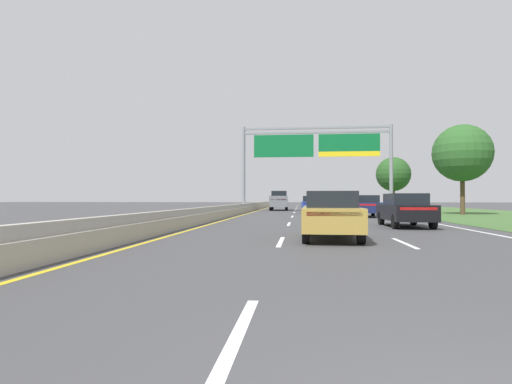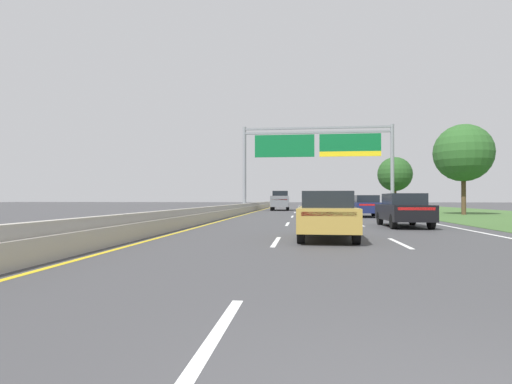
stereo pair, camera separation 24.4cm
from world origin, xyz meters
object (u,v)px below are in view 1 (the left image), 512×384
object	(u,v)px
car_gold_centre_lane_sedan	(331,214)
roadside_tree_mid	(462,153)
car_black_right_lane_sedan	(405,209)
pickup_truck_grey	(279,201)
car_navy_right_lane_sedan	(366,206)
overhead_sign_gantry	(316,150)
roadside_tree_far	(393,174)
car_blue_centre_lane_sedan	(311,204)

from	to	relation	value
car_gold_centre_lane_sedan	roadside_tree_mid	size ratio (longest dim) A/B	0.60
car_black_right_lane_sedan	car_gold_centre_lane_sedan	bearing A→B (deg)	147.72
pickup_truck_grey	car_navy_right_lane_sedan	xyz separation A→B (m)	(7.15, -16.26, -0.26)
roadside_tree_mid	overhead_sign_gantry	bearing A→B (deg)	151.30
car_navy_right_lane_sedan	overhead_sign_gantry	bearing A→B (deg)	14.98
pickup_truck_grey	roadside_tree_far	distance (m)	14.37
car_gold_centre_lane_sedan	car_black_right_lane_sedan	bearing A→B (deg)	-29.78
car_navy_right_lane_sedan	car_blue_centre_lane_sedan	world-z (taller)	same
overhead_sign_gantry	roadside_tree_far	size ratio (longest dim) A/B	2.40
car_blue_centre_lane_sedan	car_black_right_lane_sedan	size ratio (longest dim) A/B	1.00
overhead_sign_gantry	car_blue_centre_lane_sedan	xyz separation A→B (m)	(-0.54, -3.34, -5.39)
pickup_truck_grey	car_black_right_lane_sedan	distance (m)	28.00
car_gold_centre_lane_sedan	roadside_tree_far	distance (m)	38.85
car_gold_centre_lane_sedan	pickup_truck_grey	bearing A→B (deg)	7.48
car_blue_centre_lane_sedan	roadside_tree_mid	size ratio (longest dim) A/B	0.60
roadside_tree_mid	roadside_tree_far	xyz separation A→B (m)	(-2.20, 15.46, -0.83)
pickup_truck_grey	car_black_right_lane_sedan	bearing A→B (deg)	-166.30
overhead_sign_gantry	car_black_right_lane_sedan	xyz separation A→B (m)	(3.36, -21.91, -5.39)
car_navy_right_lane_sedan	car_black_right_lane_sedan	bearing A→B (deg)	-179.78
overhead_sign_gantry	car_gold_centre_lane_sedan	bearing A→B (deg)	-91.10
car_navy_right_lane_sedan	car_black_right_lane_sedan	world-z (taller)	same
overhead_sign_gantry	car_gold_centre_lane_sedan	distance (m)	28.83
car_navy_right_lane_sedan	car_blue_centre_lane_sedan	xyz separation A→B (m)	(-3.71, 7.82, 0.00)
car_navy_right_lane_sedan	car_blue_centre_lane_sedan	bearing A→B (deg)	24.52
pickup_truck_grey	car_gold_centre_lane_sedan	world-z (taller)	pickup_truck_grey
car_blue_centre_lane_sedan	car_navy_right_lane_sedan	bearing A→B (deg)	-154.10
overhead_sign_gantry	pickup_truck_grey	size ratio (longest dim) A/B	2.76
overhead_sign_gantry	car_blue_centre_lane_sedan	world-z (taller)	overhead_sign_gantry
overhead_sign_gantry	car_navy_right_lane_sedan	xyz separation A→B (m)	(3.16, -11.16, -5.39)
car_navy_right_lane_sedan	car_blue_centre_lane_sedan	size ratio (longest dim) A/B	1.00
car_navy_right_lane_sedan	car_gold_centre_lane_sedan	bearing A→B (deg)	166.97
car_gold_centre_lane_sedan	roadside_tree_far	bearing A→B (deg)	-13.40
pickup_truck_grey	roadside_tree_far	bearing A→B (deg)	-75.10
car_blue_centre_lane_sedan	roadside_tree_mid	world-z (taller)	roadside_tree_mid
pickup_truck_grey	car_gold_centre_lane_sedan	size ratio (longest dim) A/B	1.23
overhead_sign_gantry	car_black_right_lane_sedan	bearing A→B (deg)	-81.28
car_blue_centre_lane_sedan	roadside_tree_mid	distance (m)	13.29
overhead_sign_gantry	car_black_right_lane_sedan	world-z (taller)	overhead_sign_gantry
car_blue_centre_lane_sedan	car_gold_centre_lane_sedan	xyz separation A→B (m)	(0.00, -24.97, 0.00)
overhead_sign_gantry	car_blue_centre_lane_sedan	distance (m)	6.37
car_navy_right_lane_sedan	roadside_tree_mid	xyz separation A→B (m)	(8.51, 4.77, 4.24)
car_black_right_lane_sedan	car_navy_right_lane_sedan	bearing A→B (deg)	0.17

